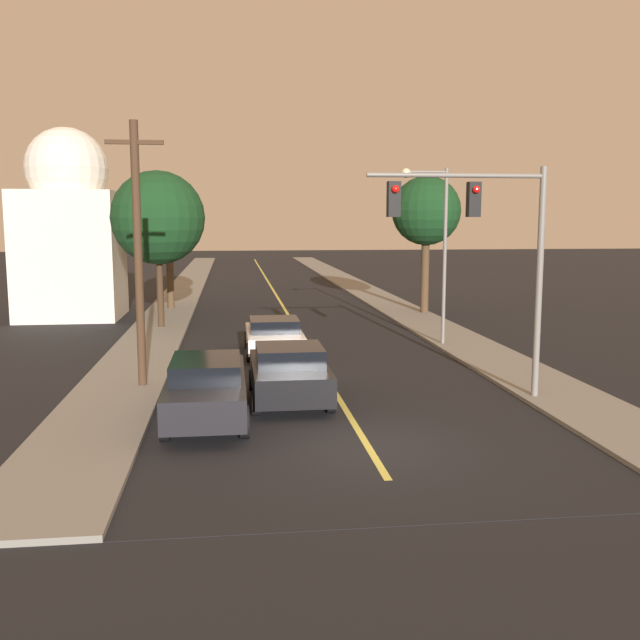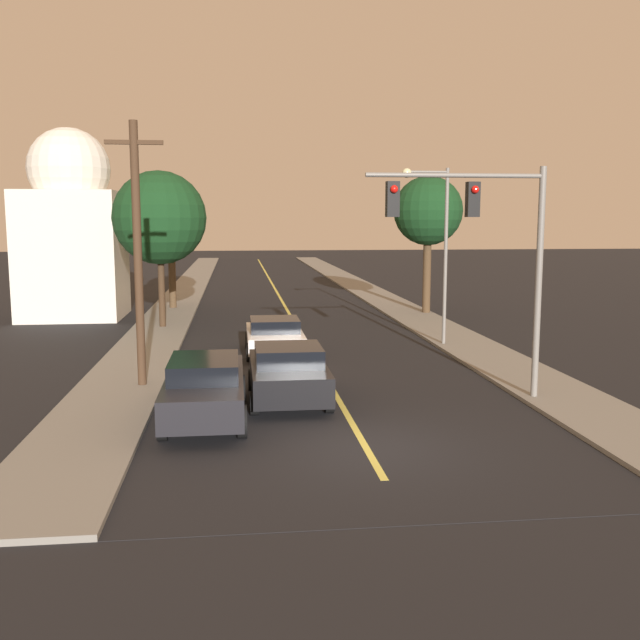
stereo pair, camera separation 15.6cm
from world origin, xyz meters
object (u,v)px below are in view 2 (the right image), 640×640
Objects in this scene: tree_right_near at (428,212)px; domed_building_left at (72,229)px; tree_left_far at (171,221)px; utility_pole_left at (138,250)px; streetlamp_right at (435,231)px; tree_left_near at (159,218)px; car_near_lane_front at (288,373)px; car_outer_lane_front at (205,387)px; traffic_signal_mast at (485,234)px; car_near_lane_second at (275,335)px.

tree_right_near is 0.75× the size of domed_building_left.
utility_pole_left is at bearing -87.86° from tree_left_far.
streetlamp_right is at bearing -103.62° from tree_right_near.
tree_left_near is (-0.56, 11.54, 0.93)m from utility_pole_left.
streetlamp_right is 12.29m from tree_left_near.
utility_pole_left reaches higher than car_near_lane_front.
tree_right_near reaches higher than tree_left_far.
tree_left_near reaches higher than car_near_lane_front.
streetlamp_right is at bearing 48.23° from car_outer_lane_front.
traffic_signal_mast is (7.26, 0.92, 3.67)m from car_outer_lane_front.
car_near_lane_second is 9.20m from tree_left_near.
utility_pole_left is at bearing 118.93° from car_outer_lane_front.
domed_building_left is at bearing 117.65° from car_near_lane_front.
tree_right_near is (13.05, 3.38, 0.33)m from tree_left_near.
utility_pole_left is 16.82m from domed_building_left.
car_near_lane_front is at bearing 36.55° from car_outer_lane_front.
domed_building_left reaches higher than tree_left_far.
utility_pole_left is (-10.27, -5.74, -0.42)m from streetlamp_right.
tree_left_far is at bearing 96.86° from car_outer_lane_front.
traffic_signal_mast is 23.40m from tree_left_far.
tree_right_near is (12.49, 14.93, 1.26)m from utility_pole_left.
tree_left_near is at bearing -43.08° from domed_building_left.
streetlamp_right reaches higher than car_near_lane_second.
utility_pole_left is 19.50m from tree_right_near.
car_near_lane_front is at bearing -116.39° from tree_right_near.
streetlamp_right reaches higher than traffic_signal_mast.
streetlamp_right is 1.02× the size of tree_left_far.
car_near_lane_front is at bearing 172.47° from traffic_signal_mast.
traffic_signal_mast is 0.89× the size of tree_left_near.
streetlamp_right reaches higher than tree_left_far.
streetlamp_right is (6.16, 7.70, 3.65)m from car_near_lane_front.
utility_pole_left is (-9.22, 2.64, -0.48)m from traffic_signal_mast.
car_near_lane_front is 5.59m from utility_pole_left.
car_near_lane_front is 0.64× the size of streetlamp_right.
car_outer_lane_front is 21.12m from domed_building_left.
car_outer_lane_front is (-2.15, -1.59, 0.05)m from car_near_lane_front.
car_outer_lane_front is 8.18m from traffic_signal_mast.
car_near_lane_second is at bearing 90.00° from car_near_lane_front.
tree_right_near reaches higher than traffic_signal_mast.
utility_pole_left is at bearing -129.93° from tree_right_near.
car_outer_lane_front is at bearing -172.81° from traffic_signal_mast.
tree_right_near is at bearing 63.61° from car_near_lane_front.
tree_right_near is at bearing -15.38° from tree_left_far.
streetlamp_right is 18.61m from domed_building_left.
tree_right_near is (3.27, 17.57, 0.77)m from traffic_signal_mast.
tree_right_near is (10.53, 18.48, 4.44)m from car_outer_lane_front.
traffic_signal_mast reaches higher than car_near_lane_front.
tree_left_near reaches higher than traffic_signal_mast.
domed_building_left reaches higher than car_outer_lane_front.
streetlamp_right is at bearing -28.20° from tree_left_near.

